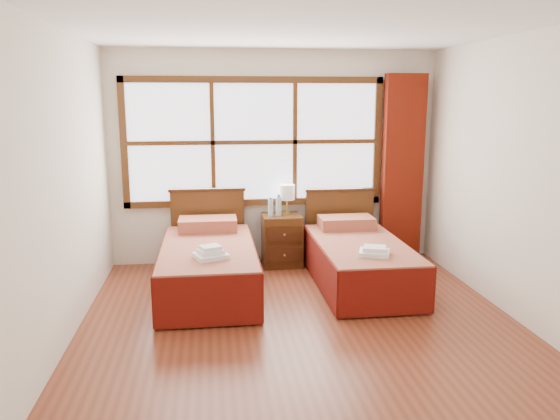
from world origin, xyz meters
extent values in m
plane|color=brown|center=(0.00, 0.00, 0.00)|extent=(4.50, 4.50, 0.00)
plane|color=white|center=(0.00, 0.00, 2.60)|extent=(4.50, 4.50, 0.00)
plane|color=silver|center=(0.00, 2.25, 1.30)|extent=(4.00, 0.00, 4.00)
plane|color=silver|center=(-2.00, 0.00, 1.30)|extent=(0.00, 4.50, 4.50)
plane|color=silver|center=(2.00, 0.00, 1.30)|extent=(0.00, 4.50, 4.50)
cube|color=white|center=(-0.25, 2.22, 1.50)|extent=(3.00, 0.02, 1.40)
cube|color=#4B2910|center=(-0.25, 2.20, 0.76)|extent=(3.16, 0.06, 0.08)
cube|color=#4B2910|center=(-0.25, 2.20, 2.24)|extent=(3.16, 0.06, 0.08)
cube|color=#4B2910|center=(-1.79, 2.20, 1.50)|extent=(0.08, 0.06, 1.56)
cube|color=#4B2910|center=(1.29, 2.20, 1.50)|extent=(0.08, 0.06, 1.56)
cube|color=#4B2910|center=(-0.75, 2.20, 1.50)|extent=(0.05, 0.05, 1.40)
cube|color=#4B2910|center=(0.25, 2.20, 1.50)|extent=(0.05, 0.05, 1.40)
cube|color=#4B2910|center=(-0.25, 2.20, 1.50)|extent=(3.00, 0.05, 0.05)
cube|color=maroon|center=(1.60, 2.11, 1.17)|extent=(0.50, 0.16, 2.30)
cube|color=#381B0B|center=(-0.83, 1.13, 0.14)|extent=(0.85, 1.71, 0.28)
cube|color=maroon|center=(-0.83, 1.13, 0.39)|extent=(0.96, 1.89, 0.23)
cube|color=maroon|center=(-1.31, 1.13, 0.26)|extent=(0.03, 1.89, 0.47)
cube|color=maroon|center=(-0.35, 1.13, 0.26)|extent=(0.03, 1.89, 0.47)
cube|color=maroon|center=(-0.83, 0.19, 0.26)|extent=(0.96, 0.03, 0.47)
cube|color=maroon|center=(-0.83, 1.82, 0.58)|extent=(0.67, 0.39, 0.15)
cube|color=#4B2910|center=(-0.83, 2.14, 0.46)|extent=(0.89, 0.06, 0.93)
cube|color=#381B0B|center=(-0.83, 2.14, 0.94)|extent=(0.93, 0.08, 0.04)
cube|color=#381B0B|center=(0.81, 1.13, 0.13)|extent=(0.82, 1.64, 0.27)
cube|color=maroon|center=(0.81, 1.13, 0.38)|extent=(0.92, 1.82, 0.22)
cube|color=maroon|center=(0.35, 1.13, 0.25)|extent=(0.03, 1.82, 0.46)
cube|color=maroon|center=(1.28, 1.13, 0.25)|extent=(0.03, 1.82, 0.46)
cube|color=maroon|center=(0.81, 0.22, 0.25)|extent=(0.92, 0.03, 0.46)
cube|color=maroon|center=(0.81, 1.79, 0.56)|extent=(0.64, 0.37, 0.14)
cube|color=#4B2910|center=(0.81, 2.14, 0.45)|extent=(0.86, 0.06, 0.89)
cube|color=#381B0B|center=(0.81, 2.14, 0.90)|extent=(0.89, 0.08, 0.04)
cube|color=#4B2910|center=(0.06, 2.00, 0.32)|extent=(0.47, 0.42, 0.63)
cube|color=#381B0B|center=(0.06, 1.78, 0.19)|extent=(0.42, 0.02, 0.19)
cube|color=#381B0B|center=(0.06, 1.78, 0.44)|extent=(0.42, 0.02, 0.19)
sphere|color=#9F7036|center=(0.06, 1.76, 0.19)|extent=(0.03, 0.03, 0.03)
sphere|color=#9F7036|center=(0.06, 1.76, 0.44)|extent=(0.03, 0.03, 0.03)
cube|color=white|center=(-0.80, 0.67, 0.53)|extent=(0.37, 0.35, 0.05)
cube|color=white|center=(-0.80, 0.67, 0.58)|extent=(0.28, 0.26, 0.04)
cube|color=white|center=(-0.80, 0.67, 0.62)|extent=(0.23, 0.21, 0.04)
cube|color=white|center=(0.81, 0.64, 0.51)|extent=(0.36, 0.34, 0.05)
cube|color=white|center=(0.81, 0.64, 0.56)|extent=(0.27, 0.26, 0.04)
cylinder|color=gold|center=(0.14, 2.07, 0.64)|extent=(0.11, 0.11, 0.02)
cylinder|color=gold|center=(0.14, 2.07, 0.73)|extent=(0.02, 0.02, 0.15)
cylinder|color=silver|center=(0.14, 2.07, 0.90)|extent=(0.19, 0.19, 0.19)
cylinder|color=#ADCCDF|center=(-0.08, 1.95, 0.73)|extent=(0.06, 0.06, 0.20)
cylinder|color=blue|center=(-0.08, 1.95, 0.85)|extent=(0.03, 0.03, 0.03)
cylinder|color=#ADCCDF|center=(0.02, 1.99, 0.74)|extent=(0.07, 0.07, 0.23)
cylinder|color=blue|center=(0.02, 1.99, 0.87)|extent=(0.03, 0.03, 0.03)
camera|label=1|loc=(-0.78, -4.43, 2.02)|focal=35.00mm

